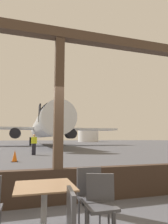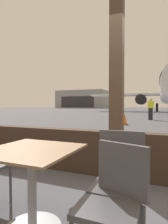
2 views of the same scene
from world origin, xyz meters
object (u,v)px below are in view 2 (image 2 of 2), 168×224
at_px(cafe_chair_window_left, 119,174).
at_px(traffic_cone, 125,119).
at_px(dining_table, 32,185).
at_px(ground_crew_worker, 151,109).
at_px(cafe_chair_side_extra, 114,194).
at_px(distant_hangar, 82,99).

xyz_separation_m(cafe_chair_window_left, traffic_cone, (-1.59, 9.45, -0.21)).
height_order(dining_table, ground_crew_worker, ground_crew_worker).
xyz_separation_m(cafe_chair_window_left, cafe_chair_side_extra, (0.03, -0.31, -0.02)).
distance_m(ground_crew_worker, traffic_cone, 4.85).
bearing_deg(dining_table, cafe_chair_side_extra, -5.96).
relative_size(cafe_chair_side_extra, distant_hangar, 0.04).
height_order(cafe_chair_window_left, traffic_cone, cafe_chair_window_left).
height_order(dining_table, cafe_chair_window_left, cafe_chair_window_left).
bearing_deg(traffic_cone, dining_table, -84.90).
relative_size(dining_table, ground_crew_worker, 0.44).
bearing_deg(dining_table, traffic_cone, 95.10).
bearing_deg(distant_hangar, dining_table, -67.47).
xyz_separation_m(dining_table, ground_crew_worker, (0.39, 14.34, 0.48)).
xyz_separation_m(cafe_chair_window_left, ground_crew_worker, (-0.34, 14.11, 0.36)).
relative_size(dining_table, distant_hangar, 0.03).
bearing_deg(traffic_cone, cafe_chair_side_extra, -80.58).
height_order(dining_table, distant_hangar, distant_hangar).
bearing_deg(cafe_chair_side_extra, distant_hangar, 112.95).
bearing_deg(ground_crew_worker, cafe_chair_side_extra, -88.55).
bearing_deg(ground_crew_worker, distant_hangar, 116.81).
bearing_deg(distant_hangar, traffic_cone, -65.44).
bearing_deg(dining_table, distant_hangar, 112.53).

